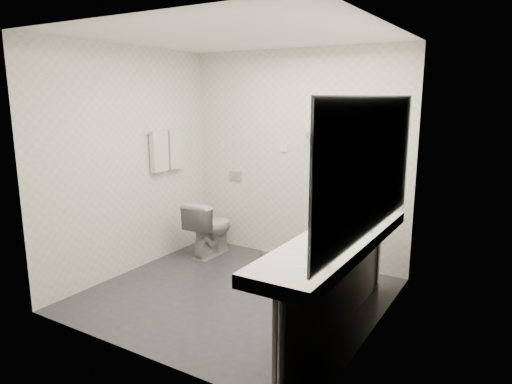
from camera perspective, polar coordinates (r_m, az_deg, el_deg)
The scene contains 31 objects.
floor at distance 4.75m, azimuth -2.55°, elevation -12.61°, with size 2.80×2.80×0.00m, color #2B2A30.
ceiling at distance 4.36m, azimuth -2.87°, elevation 18.87°, with size 2.80×2.80×0.00m, color white.
wall_back at distance 5.50m, azimuth 4.91°, elevation 4.33°, with size 2.80×2.80×0.00m, color silver.
wall_front at distance 3.40m, azimuth -15.01°, elevation -0.75°, with size 2.80×2.80×0.00m, color silver.
wall_left at distance 5.29m, azimuth -15.42°, elevation 3.64°, with size 2.60×2.60×0.00m, color silver.
wall_right at distance 3.79m, azimuth 15.13°, elevation 0.53°, with size 2.60×2.60×0.00m, color silver.
vanity_counter at distance 3.81m, azimuth 9.91°, elevation -6.20°, with size 0.55×2.20×0.10m, color white.
vanity_panel at distance 3.95m, azimuth 10.03°, elevation -12.12°, with size 0.03×2.15×0.75m, color gray.
vanity_post_near at distance 3.10m, azimuth 3.10°, elevation -19.18°, with size 0.06×0.06×0.75m, color silver.
vanity_post_far at distance 4.86m, azimuth 14.89°, elevation -7.67°, with size 0.06×0.06×0.75m, color silver.
mirror at distance 3.58m, azimuth 14.16°, elevation 3.16°, with size 0.02×2.20×1.05m, color #B2BCC6.
basin_near at distance 3.23m, azimuth 5.64°, elevation -8.76°, with size 0.40×0.31×0.05m, color white.
basin_far at distance 4.39m, azimuth 13.06°, elevation -3.43°, with size 0.40×0.31×0.05m, color white.
faucet_near at distance 3.13m, azimuth 8.92°, elevation -7.81°, with size 0.04×0.04×0.15m, color silver.
faucet_far at distance 4.31m, azimuth 15.57°, elevation -2.59°, with size 0.04×0.04×0.15m, color silver.
soap_bottle_a at distance 3.88m, azimuth 11.36°, elevation -4.21°, with size 0.05×0.05×0.12m, color beige.
soap_bottle_b at distance 3.97m, azimuth 10.02°, elevation -4.00°, with size 0.07×0.07×0.09m, color beige.
glass_left at distance 3.97m, azimuth 13.97°, elevation -4.14°, with size 0.05×0.05×0.10m, color silver.
glass_right at distance 4.05m, azimuth 13.17°, elevation -3.72°, with size 0.06×0.06×0.10m, color silver.
toilet at distance 5.78m, azimuth -5.71°, elevation -4.45°, with size 0.39×0.69×0.70m, color white.
flush_plate at distance 5.95m, azimuth -2.55°, elevation 2.02°, with size 0.18×0.02×0.12m, color #B2B5BA.
pedal_bin at distance 5.30m, azimuth 1.47°, elevation -8.52°, with size 0.17×0.17×0.24m, color #B2B5BA.
bin_lid at distance 5.25m, azimuth 1.48°, elevation -7.19°, with size 0.17×0.17×0.01m, color #B2B5BA.
towel_rail at distance 5.61m, azimuth -11.13°, elevation 7.38°, with size 0.02×0.02×0.62m, color silver.
towel_near at distance 5.52m, azimuth -11.94°, elevation 4.99°, with size 0.07×0.24×0.48m, color silver.
towel_far at distance 5.73m, azimuth -10.02°, elevation 5.30°, with size 0.07×0.24×0.48m, color silver.
dryer_cradle at distance 5.34m, azimuth 7.23°, elevation 6.75°, with size 0.10×0.04×0.14m, color gray.
dryer_barrel at distance 5.27m, azimuth 6.93°, elevation 7.02°, with size 0.08×0.08×0.14m, color gray.
dryer_cord at distance 5.35m, azimuth 7.10°, elevation 4.07°, with size 0.02×0.02×0.35m, color black.
switch_plate_a at distance 5.54m, azimuth 3.48°, elevation 5.45°, with size 0.09×0.02×0.09m, color white.
switch_plate_b at distance 5.25m, azimuth 10.27°, elevation 4.93°, with size 0.09×0.02×0.09m, color white.
Camera 1 is at (2.42, -3.58, 1.97)m, focal length 32.18 mm.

